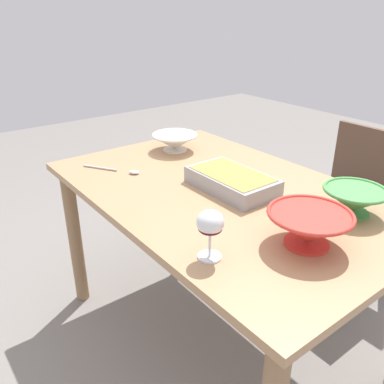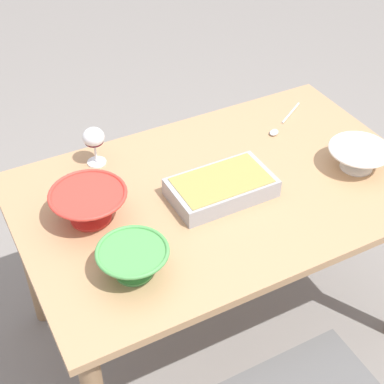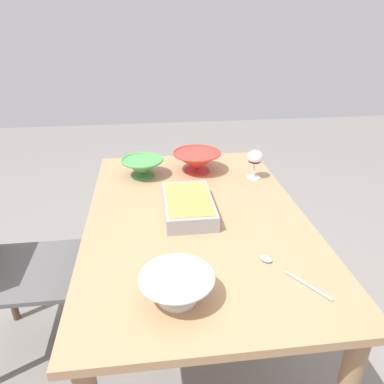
# 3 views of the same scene
# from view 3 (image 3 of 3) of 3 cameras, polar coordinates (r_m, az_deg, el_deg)

# --- Properties ---
(ground_plane) EXTENTS (8.00, 8.00, 0.00)m
(ground_plane) POSITION_cam_3_polar(r_m,az_deg,el_deg) (1.95, 0.52, -22.36)
(ground_plane) COLOR gray
(dining_table) EXTENTS (1.36, 0.87, 0.73)m
(dining_table) POSITION_cam_3_polar(r_m,az_deg,el_deg) (1.54, 0.62, -6.76)
(dining_table) COLOR tan
(dining_table) RESTS_ON ground_plane
(chair) EXTENTS (0.43, 0.45, 0.82)m
(chair) POSITION_cam_3_polar(r_m,az_deg,el_deg) (1.80, -26.14, -10.71)
(chair) COLOR #595959
(chair) RESTS_ON ground_plane
(wine_glass) EXTENTS (0.08, 0.08, 0.14)m
(wine_glass) POSITION_cam_3_polar(r_m,az_deg,el_deg) (1.79, 9.75, 5.10)
(wine_glass) COLOR white
(wine_glass) RESTS_ON dining_table
(casserole_dish) EXTENTS (0.34, 0.19, 0.06)m
(casserole_dish) POSITION_cam_3_polar(r_m,az_deg,el_deg) (1.48, -0.58, -1.95)
(casserole_dish) COLOR #99999E
(casserole_dish) RESTS_ON dining_table
(mixing_bowl) EXTENTS (0.22, 0.22, 0.08)m
(mixing_bowl) POSITION_cam_3_polar(r_m,az_deg,el_deg) (1.06, -2.36, -14.35)
(mixing_bowl) COLOR white
(mixing_bowl) RESTS_ON dining_table
(small_bowl) EXTENTS (0.21, 0.21, 0.09)m
(small_bowl) POSITION_cam_3_polar(r_m,az_deg,el_deg) (1.82, -7.70, 3.94)
(small_bowl) COLOR #4C994C
(small_bowl) RESTS_ON dining_table
(serving_bowl) EXTENTS (0.24, 0.24, 0.11)m
(serving_bowl) POSITION_cam_3_polar(r_m,az_deg,el_deg) (1.86, 0.76, 4.90)
(serving_bowl) COLOR red
(serving_bowl) RESTS_ON dining_table
(serving_spoon) EXTENTS (0.24, 0.16, 0.01)m
(serving_spoon) POSITION_cam_3_polar(r_m,az_deg,el_deg) (1.22, 13.56, -11.36)
(serving_spoon) COLOR silver
(serving_spoon) RESTS_ON dining_table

